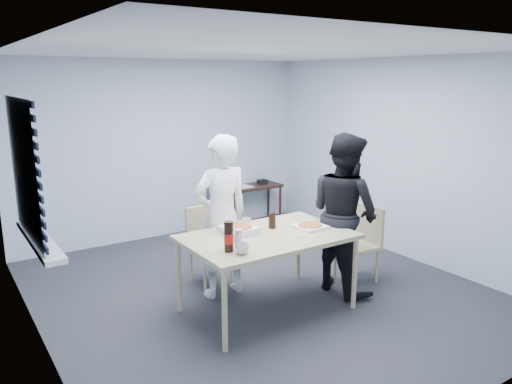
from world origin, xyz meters
TOP-DOWN VIEW (x-y plane):
  - room at (-2.20, 0.40)m, footprint 5.00×5.00m
  - dining_table at (-0.19, -0.43)m, footprint 1.65×1.05m
  - chair_far at (-0.34, 0.57)m, footprint 0.42×0.42m
  - chair_right at (1.19, -0.40)m, footprint 0.42×0.42m
  - person_white at (-0.38, 0.16)m, footprint 0.65×0.42m
  - person_black at (0.82, -0.46)m, footprint 0.47×0.86m
  - side_table at (1.40, 2.28)m, footprint 0.95×0.42m
  - stool at (0.38, 1.62)m, footprint 0.35×0.35m
  - backpack at (0.38, 1.61)m, footprint 0.28×0.20m
  - pizza_box_a at (-0.40, -0.23)m, footprint 0.33×0.33m
  - pizza_box_b at (0.32, -0.49)m, footprint 0.29×0.29m
  - mug_a at (-0.69, -0.76)m, footprint 0.17×0.17m
  - mug_b at (-0.21, -0.08)m, footprint 0.10×0.10m
  - cola_glass at (-0.01, -0.27)m, footprint 0.10×0.10m
  - soda_bottle at (-0.75, -0.64)m, footprint 0.09×0.09m
  - plastic_cups at (-0.63, -0.61)m, footprint 0.09×0.09m
  - rubber_band at (0.03, -0.68)m, footprint 0.07×0.07m
  - papers at (1.25, 2.29)m, footprint 0.23×0.30m
  - black_box at (1.62, 2.32)m, footprint 0.17×0.13m

SIDE VIEW (x-z plane):
  - stool at x=0.38m, z-range 0.13..0.62m
  - chair_far at x=-0.34m, z-range 0.07..0.96m
  - chair_right at x=1.19m, z-range 0.07..0.96m
  - side_table at x=1.40m, z-range 0.24..0.87m
  - papers at x=1.25m, z-range 0.63..0.64m
  - black_box at x=1.62m, z-range 0.63..0.70m
  - backpack at x=0.38m, z-range 0.48..0.87m
  - dining_table at x=-0.19m, z-range 0.34..1.15m
  - rubber_band at x=0.03m, z-range 0.80..0.81m
  - pizza_box_b at x=0.32m, z-range 0.80..0.85m
  - pizza_box_a at x=-0.40m, z-range 0.80..0.88m
  - mug_b at x=-0.21m, z-range 0.80..0.90m
  - mug_a at x=-0.69m, z-range 0.80..0.90m
  - person_white at x=-0.38m, z-range 0.00..1.77m
  - person_black at x=0.82m, z-range 0.00..1.77m
  - cola_glass at x=-0.01m, z-range 0.80..0.97m
  - plastic_cups at x=-0.63m, z-range 0.80..0.98m
  - soda_bottle at x=-0.75m, z-range 0.80..1.08m
  - room at x=-2.20m, z-range -1.06..3.94m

